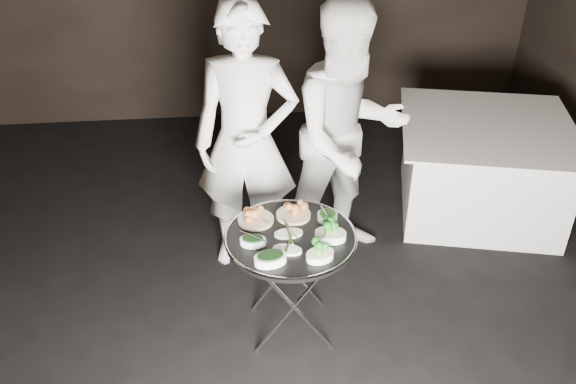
{
  "coord_description": "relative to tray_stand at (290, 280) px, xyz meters",
  "views": [
    {
      "loc": [
        -0.12,
        -2.65,
        2.87
      ],
      "look_at": [
        0.18,
        0.36,
        0.95
      ],
      "focal_mm": 38.0,
      "sensor_mm": 36.0,
      "label": 1
    }
  ],
  "objects": [
    {
      "name": "greens_bowl",
      "position": [
        0.24,
        0.14,
        0.37
      ],
      "size": [
        0.12,
        0.12,
        0.07
      ],
      "rotation": [
        0.0,
        0.0,
        0.03
      ],
      "color": "white",
      "rests_on": "serving_tray"
    },
    {
      "name": "waiter_left",
      "position": [
        -0.22,
        0.78,
        0.56
      ],
      "size": [
        0.76,
        0.55,
        1.93
      ],
      "primitive_type": "imported",
      "rotation": [
        0.0,
        0.0,
        -0.14
      ],
      "color": "white",
      "rests_on": "floor"
    },
    {
      "name": "dining_table",
      "position": [
        1.69,
        1.26,
        -0.02
      ],
      "size": [
        1.34,
        1.34,
        0.76
      ],
      "rotation": [
        0.0,
        0.0,
        -0.24
      ],
      "color": "white",
      "rests_on": "floor"
    },
    {
      "name": "spinach_bowl_b",
      "position": [
        -0.14,
        -0.23,
        0.37
      ],
      "size": [
        0.21,
        0.16,
        0.08
      ],
      "rotation": [
        0.0,
        0.0,
        0.21
      ],
      "color": "white",
      "rests_on": "serving_tray"
    },
    {
      "name": "asparagus_plate_b",
      "position": [
        -0.03,
        -0.14,
        0.35
      ],
      "size": [
        0.19,
        0.14,
        0.03
      ],
      "rotation": [
        0.0,
        0.0,
        -0.3
      ],
      "color": "white",
      "rests_on": "serving_tray"
    },
    {
      "name": "asparagus_plate_a",
      "position": [
        -0.01,
        0.01,
        0.35
      ],
      "size": [
        0.18,
        0.11,
        0.03
      ],
      "rotation": [
        0.0,
        0.0,
        0.1
      ],
      "color": "white",
      "rests_on": "serving_tray"
    },
    {
      "name": "waiter_right",
      "position": [
        0.48,
        0.81,
        0.55
      ],
      "size": [
        1.1,
        0.97,
        1.9
      ],
      "primitive_type": "imported",
      "rotation": [
        0.0,
        0.0,
        0.32
      ],
      "color": "white",
      "rests_on": "floor"
    },
    {
      "name": "potato_plate_a",
      "position": [
        -0.19,
        0.17,
        0.37
      ],
      "size": [
        0.22,
        0.22,
        0.08
      ],
      "rotation": [
        0.0,
        0.0,
        -0.02
      ],
      "color": "beige",
      "rests_on": "serving_tray"
    },
    {
      "name": "serving_utensils",
      "position": [
        0.02,
        0.07,
        0.38
      ],
      "size": [
        0.58,
        0.42,
        0.01
      ],
      "color": "silver",
      "rests_on": "serving_tray"
    },
    {
      "name": "floor",
      "position": [
        -0.18,
        -0.21,
        -0.43
      ],
      "size": [
        6.0,
        7.0,
        0.05
      ],
      "primitive_type": "cube",
      "color": "black",
      "rests_on": "ground"
    },
    {
      "name": "broccoli_bowl_a",
      "position": [
        0.23,
        -0.05,
        0.37
      ],
      "size": [
        0.21,
        0.17,
        0.08
      ],
      "rotation": [
        0.0,
        0.0,
        -0.2
      ],
      "color": "white",
      "rests_on": "serving_tray"
    },
    {
      "name": "spinach_bowl_a",
      "position": [
        -0.22,
        -0.06,
        0.36
      ],
      "size": [
        0.17,
        0.12,
        0.06
      ],
      "rotation": [
        0.0,
        0.0,
        -0.17
      ],
      "color": "white",
      "rests_on": "serving_tray"
    },
    {
      "name": "broccoli_bowl_b",
      "position": [
        0.14,
        -0.22,
        0.37
      ],
      "size": [
        0.19,
        0.17,
        0.07
      ],
      "rotation": [
        0.0,
        0.0,
        0.35
      ],
      "color": "white",
      "rests_on": "serving_tray"
    },
    {
      "name": "serving_tray",
      "position": [
        0.0,
        -0.0,
        0.32
      ],
      "size": [
        0.79,
        0.79,
        0.04
      ],
      "color": "black",
      "rests_on": "tray_stand"
    },
    {
      "name": "tray_stand",
      "position": [
        0.0,
        0.0,
        0.0
      ],
      "size": [
        0.49,
        0.41,
        0.72
      ],
      "rotation": [
        0.0,
        0.0,
        -0.1
      ],
      "color": "silver",
      "rests_on": "floor"
    },
    {
      "name": "potato_plate_b",
      "position": [
        0.04,
        0.2,
        0.37
      ],
      "size": [
        0.21,
        0.21,
        0.08
      ],
      "rotation": [
        0.0,
        0.0,
        -0.26
      ],
      "color": "beige",
      "rests_on": "serving_tray"
    }
  ]
}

